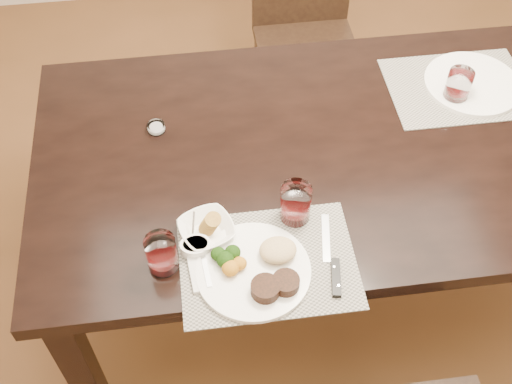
{
  "coord_description": "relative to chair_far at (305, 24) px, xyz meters",
  "views": [
    {
      "loc": [
        -0.5,
        -1.28,
        2.17
      ],
      "look_at": [
        -0.36,
        -0.2,
        0.82
      ],
      "focal_mm": 45.0,
      "sensor_mm": 36.0,
      "label": 1
    }
  ],
  "objects": [
    {
      "name": "far_plate",
      "position": [
        0.41,
        -0.73,
        0.26
      ],
      "size": [
        0.31,
        0.31,
        0.01
      ],
      "primitive_type": "cylinder",
      "color": "white",
      "rests_on": "placemat_far"
    },
    {
      "name": "dining_table",
      "position": [
        0.0,
        -0.93,
        0.16
      ],
      "size": [
        2.0,
        1.0,
        0.75
      ],
      "color": "black",
      "rests_on": "ground"
    },
    {
      "name": "cracker_bowl",
      "position": [
        -0.5,
        -1.21,
        0.27
      ],
      "size": [
        0.18,
        0.18,
        0.06
      ],
      "rotation": [
        0.0,
        0.0,
        0.34
      ],
      "color": "white",
      "rests_on": "placemat_near"
    },
    {
      "name": "ground_plane",
      "position": [
        0.0,
        -0.93,
        -0.5
      ],
      "size": [
        4.5,
        4.5,
        0.0
      ],
      "primitive_type": "plane",
      "color": "#4A2E17",
      "rests_on": "ground"
    },
    {
      "name": "placemat_far",
      "position": [
        0.37,
        -0.73,
        0.25
      ],
      "size": [
        0.46,
        0.34,
        0.0
      ],
      "primitive_type": "cube",
      "color": "gray",
      "rests_on": "dining_table"
    },
    {
      "name": "napkin_fork",
      "position": [
        -0.51,
        -1.31,
        0.26
      ],
      "size": [
        0.1,
        0.16,
        0.02
      ],
      "rotation": [
        0.0,
        0.0,
        0.1
      ],
      "color": "white",
      "rests_on": "placemat_near"
    },
    {
      "name": "wine_glass_side",
      "position": [
        -0.62,
        -1.29,
        0.3
      ],
      "size": [
        0.08,
        0.08,
        0.11
      ],
      "rotation": [
        0.0,
        0.0,
        0.24
      ],
      "color": "white",
      "rests_on": "dining_table"
    },
    {
      "name": "dinner_plate",
      "position": [
        -0.38,
        -1.35,
        0.27
      ],
      "size": [
        0.3,
        0.3,
        0.05
      ],
      "rotation": [
        0.0,
        0.0,
        -0.35
      ],
      "color": "white",
      "rests_on": "placemat_near"
    },
    {
      "name": "placemat_near",
      "position": [
        -0.35,
        -1.32,
        0.25
      ],
      "size": [
        0.46,
        0.34,
        0.0
      ],
      "primitive_type": "cube",
      "color": "gray",
      "rests_on": "dining_table"
    },
    {
      "name": "chair_far",
      "position": [
        0.0,
        0.0,
        0.0
      ],
      "size": [
        0.42,
        0.42,
        0.9
      ],
      "color": "black",
      "rests_on": "ground"
    },
    {
      "name": "salt_cellar",
      "position": [
        -0.62,
        -0.79,
        0.26
      ],
      "size": [
        0.05,
        0.05,
        0.02
      ],
      "rotation": [
        0.0,
        0.0,
        0.39
      ],
      "color": "white",
      "rests_on": "dining_table"
    },
    {
      "name": "steak_knife",
      "position": [
        -0.19,
        -1.36,
        0.26
      ],
      "size": [
        0.05,
        0.26,
        0.01
      ],
      "rotation": [
        0.0,
        0.0,
        -0.17
      ],
      "color": "silver",
      "rests_on": "placemat_near"
    },
    {
      "name": "wine_glass_near",
      "position": [
        -0.26,
        -1.18,
        0.3
      ],
      "size": [
        0.08,
        0.08,
        0.12
      ],
      "rotation": [
        0.0,
        0.0,
        -0.07
      ],
      "color": "white",
      "rests_on": "placemat_near"
    },
    {
      "name": "wine_glass_far",
      "position": [
        0.33,
        -0.78,
        0.3
      ],
      "size": [
        0.08,
        0.08,
        0.11
      ],
      "rotation": [
        0.0,
        0.0,
        0.43
      ],
      "color": "white",
      "rests_on": "placemat_far"
    },
    {
      "name": "sauce_ramekin",
      "position": [
        -0.53,
        -1.26,
        0.27
      ],
      "size": [
        0.08,
        0.12,
        0.07
      ],
      "rotation": [
        0.0,
        0.0,
        -0.2
      ],
      "color": "white",
      "rests_on": "placemat_near"
    }
  ]
}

